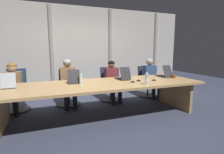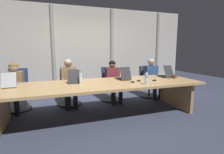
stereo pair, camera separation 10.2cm
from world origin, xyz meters
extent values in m
plane|color=#383D51|center=(0.00, 0.00, 0.00)|extent=(14.43, 14.43, 0.00)
cube|color=tan|center=(0.00, 0.00, 0.71)|extent=(4.34, 1.35, 0.05)
cube|color=black|center=(0.00, 0.00, 0.65)|extent=(3.69, 0.10, 0.06)
cube|color=tan|center=(-1.92, 0.00, 0.34)|extent=(0.08, 1.15, 0.69)
cube|color=tan|center=(1.92, 0.00, 0.34)|extent=(0.08, 1.15, 0.69)
cube|color=beige|center=(0.00, 2.13, 1.38)|extent=(7.21, 0.10, 2.76)
cylinder|color=#A39E96|center=(-0.91, 2.08, 1.38)|extent=(0.12, 0.12, 2.71)
cylinder|color=#A39E96|center=(0.96, 2.08, 1.38)|extent=(0.12, 0.12, 2.71)
cylinder|color=#A39E96|center=(2.74, 2.08, 1.38)|extent=(0.12, 0.12, 2.71)
cube|color=#A8ADB7|center=(-1.79, 0.35, 0.74)|extent=(0.26, 0.32, 0.02)
cube|color=black|center=(-1.79, 0.37, 0.75)|extent=(0.22, 0.18, 0.00)
cube|color=#A8ADB7|center=(-1.78, 0.13, 0.89)|extent=(0.25, 0.14, 0.27)
cube|color=black|center=(-1.78, 0.14, 0.89)|extent=(0.23, 0.12, 0.24)
cube|color=#2D2D33|center=(-0.57, 0.35, 0.74)|extent=(0.27, 0.33, 0.02)
cube|color=black|center=(-0.57, 0.38, 0.75)|extent=(0.22, 0.19, 0.00)
cube|color=#2D2D33|center=(-0.59, 0.14, 0.89)|extent=(0.26, 0.14, 0.28)
cube|color=black|center=(-0.59, 0.15, 0.89)|extent=(0.23, 0.12, 0.25)
cube|color=#2D2D33|center=(0.59, 0.35, 0.74)|extent=(0.26, 0.34, 0.02)
cube|color=black|center=(0.59, 0.37, 0.75)|extent=(0.22, 0.19, 0.00)
cube|color=#2D2D33|center=(0.59, 0.13, 0.90)|extent=(0.25, 0.14, 0.29)
cube|color=black|center=(0.59, 0.13, 0.90)|extent=(0.23, 0.12, 0.26)
cube|color=#2D2D33|center=(1.78, 0.35, 0.74)|extent=(0.25, 0.36, 0.02)
cube|color=black|center=(1.78, 0.37, 0.75)|extent=(0.21, 0.20, 0.00)
cube|color=#2D2D33|center=(1.76, 0.10, 0.90)|extent=(0.24, 0.18, 0.29)
cube|color=black|center=(1.76, 0.10, 0.90)|extent=(0.22, 0.16, 0.26)
cube|color=navy|center=(-1.80, 1.06, 0.43)|extent=(0.51, 0.51, 0.08)
cube|color=navy|center=(-1.79, 1.28, 0.73)|extent=(0.44, 0.15, 0.52)
cylinder|color=#262628|center=(-1.80, 1.06, 0.22)|extent=(0.05, 0.05, 0.35)
cylinder|color=black|center=(-1.80, 1.06, 0.02)|extent=(0.60, 0.60, 0.04)
cube|color=navy|center=(-0.59, 1.06, 0.43)|extent=(0.49, 0.49, 0.08)
cube|color=navy|center=(-0.58, 1.28, 0.69)|extent=(0.43, 0.12, 0.45)
cylinder|color=#262628|center=(-0.59, 1.06, 0.22)|extent=(0.05, 0.05, 0.35)
cylinder|color=black|center=(-0.59, 1.06, 0.02)|extent=(0.60, 0.60, 0.04)
cube|color=navy|center=(0.59, 1.06, 0.43)|extent=(0.52, 0.52, 0.08)
cube|color=navy|center=(0.57, 1.28, 0.71)|extent=(0.44, 0.15, 0.47)
cylinder|color=#262628|center=(0.59, 1.06, 0.22)|extent=(0.05, 0.05, 0.35)
cylinder|color=black|center=(0.59, 1.06, 0.02)|extent=(0.60, 0.60, 0.04)
cube|color=#2D2D38|center=(1.82, 1.06, 0.43)|extent=(0.50, 0.50, 0.08)
cube|color=#2D2D38|center=(1.81, 1.28, 0.70)|extent=(0.44, 0.13, 0.46)
cylinder|color=#262628|center=(1.82, 1.06, 0.22)|extent=(0.05, 0.05, 0.35)
cylinder|color=black|center=(1.82, 1.06, 0.02)|extent=(0.60, 0.60, 0.04)
cube|color=olive|center=(-1.83, 1.04, 0.71)|extent=(0.40, 0.26, 0.47)
sphere|color=beige|center=(-1.83, 1.04, 1.05)|extent=(0.20, 0.20, 0.20)
ellipsoid|color=olive|center=(-1.83, 1.04, 1.08)|extent=(0.21, 0.21, 0.15)
cylinder|color=olive|center=(-1.67, 1.02, 0.75)|extent=(0.08, 0.14, 0.27)
cylinder|color=beige|center=(-1.69, 0.81, 0.64)|extent=(0.09, 0.30, 0.06)
cylinder|color=olive|center=(-1.99, 1.05, 0.75)|extent=(0.08, 0.14, 0.27)
cylinder|color=beige|center=(-2.01, 0.85, 0.64)|extent=(0.09, 0.30, 0.06)
cylinder|color=#262833|center=(-1.75, 0.83, 0.44)|extent=(0.17, 0.41, 0.13)
cylinder|color=#262833|center=(-1.77, 0.65, 0.23)|extent=(0.11, 0.11, 0.45)
cylinder|color=#262833|center=(-1.95, 0.85, 0.44)|extent=(0.17, 0.41, 0.13)
cylinder|color=#262833|center=(-1.97, 0.67, 0.23)|extent=(0.11, 0.11, 0.45)
cube|color=olive|center=(-0.60, 1.04, 0.74)|extent=(0.38, 0.22, 0.53)
sphere|color=#8C6647|center=(-0.60, 1.04, 1.10)|extent=(0.19, 0.19, 0.19)
ellipsoid|color=#B2ADA8|center=(-0.60, 1.04, 1.13)|extent=(0.20, 0.20, 0.15)
cylinder|color=olive|center=(-0.44, 1.04, 0.81)|extent=(0.07, 0.14, 0.27)
cylinder|color=#8C6647|center=(-0.44, 0.83, 0.69)|extent=(0.07, 0.30, 0.06)
cylinder|color=olive|center=(-0.76, 1.04, 0.81)|extent=(0.07, 0.14, 0.27)
cylinder|color=#8C6647|center=(-0.75, 0.83, 0.69)|extent=(0.07, 0.30, 0.06)
cylinder|color=#262833|center=(-0.50, 0.84, 0.44)|extent=(0.13, 0.40, 0.13)
cylinder|color=#262833|center=(-0.50, 0.66, 0.23)|extent=(0.11, 0.11, 0.45)
cylinder|color=#262833|center=(-0.70, 0.84, 0.44)|extent=(0.13, 0.40, 0.13)
cylinder|color=#262833|center=(-0.70, 0.66, 0.23)|extent=(0.11, 0.11, 0.45)
cube|color=brown|center=(0.60, 1.04, 0.71)|extent=(0.37, 0.22, 0.47)
sphere|color=#8C6647|center=(0.60, 1.04, 1.04)|extent=(0.19, 0.19, 0.19)
ellipsoid|color=black|center=(0.60, 1.04, 1.06)|extent=(0.19, 0.19, 0.14)
cylinder|color=brown|center=(0.75, 1.04, 0.75)|extent=(0.07, 0.13, 0.27)
cylinder|color=#8C6647|center=(0.75, 0.83, 0.64)|extent=(0.06, 0.30, 0.06)
cylinder|color=brown|center=(0.44, 1.04, 0.75)|extent=(0.07, 0.13, 0.27)
cylinder|color=#8C6647|center=(0.44, 0.83, 0.64)|extent=(0.06, 0.30, 0.06)
cylinder|color=#262833|center=(0.70, 0.84, 0.44)|extent=(0.13, 0.40, 0.13)
cylinder|color=#262833|center=(0.70, 0.66, 0.23)|extent=(0.11, 0.11, 0.45)
cylinder|color=#262833|center=(0.50, 0.84, 0.44)|extent=(0.13, 0.40, 0.13)
cylinder|color=#262833|center=(0.50, 0.66, 0.23)|extent=(0.11, 0.11, 0.45)
cube|color=#335184|center=(1.85, 1.04, 0.72)|extent=(0.40, 0.23, 0.49)
sphere|color=tan|center=(1.85, 1.04, 1.07)|extent=(0.20, 0.20, 0.20)
ellipsoid|color=#B2ADA8|center=(1.85, 1.04, 1.09)|extent=(0.21, 0.21, 0.15)
cylinder|color=#335184|center=(2.01, 1.04, 0.77)|extent=(0.07, 0.14, 0.27)
cylinder|color=tan|center=(2.02, 0.83, 0.65)|extent=(0.07, 0.30, 0.06)
cylinder|color=#335184|center=(1.68, 1.03, 0.77)|extent=(0.07, 0.14, 0.27)
cylinder|color=tan|center=(1.68, 0.82, 0.65)|extent=(0.07, 0.30, 0.06)
cylinder|color=#262833|center=(1.95, 0.84, 0.44)|extent=(0.14, 0.40, 0.13)
cylinder|color=#262833|center=(1.95, 0.66, 0.23)|extent=(0.11, 0.11, 0.45)
cylinder|color=#262833|center=(1.75, 0.84, 0.44)|extent=(0.14, 0.40, 0.13)
cylinder|color=#262833|center=(1.75, 0.66, 0.23)|extent=(0.11, 0.11, 0.45)
cylinder|color=silver|center=(0.78, -0.48, 0.85)|extent=(0.07, 0.07, 0.23)
cylinder|color=white|center=(0.78, -0.48, 0.84)|extent=(0.07, 0.07, 0.07)
cylinder|color=white|center=(0.78, -0.48, 0.98)|extent=(0.04, 0.04, 0.02)
cylinder|color=silver|center=(-0.46, 0.03, 0.86)|extent=(0.06, 0.06, 0.25)
cylinder|color=white|center=(-0.46, 0.03, 0.85)|extent=(0.06, 0.06, 0.07)
cylinder|color=blue|center=(-0.46, 0.03, 1.00)|extent=(0.03, 0.03, 0.02)
cylinder|color=brown|center=(1.85, -0.04, 0.78)|extent=(0.09, 0.09, 0.09)
torus|color=brown|center=(1.90, -0.04, 0.78)|extent=(0.07, 0.01, 0.07)
cone|color=black|center=(1.20, -0.13, 0.75)|extent=(0.11, 0.11, 0.03)
cone|color=black|center=(0.84, -0.06, 0.75)|extent=(0.11, 0.11, 0.03)
cone|color=black|center=(0.64, -0.15, 0.75)|extent=(0.11, 0.11, 0.03)
camera|label=1|loc=(-1.16, -3.51, 1.45)|focal=28.23mm
camera|label=2|loc=(-1.07, -3.54, 1.45)|focal=28.23mm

